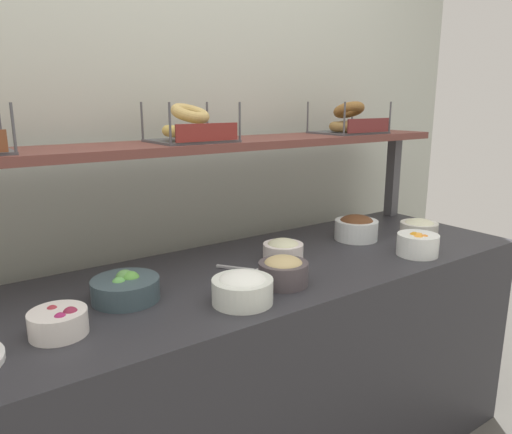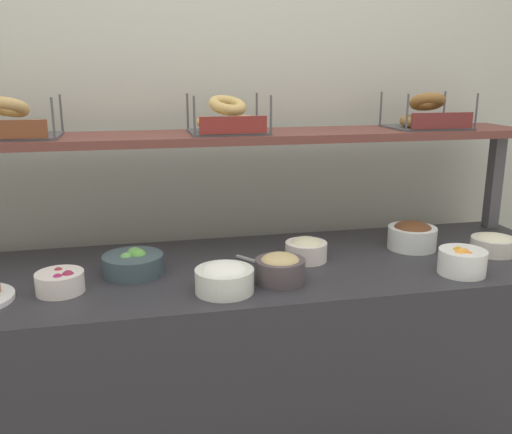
{
  "view_description": "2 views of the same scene",
  "coord_description": "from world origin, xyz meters",
  "px_view_note": "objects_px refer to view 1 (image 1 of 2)",
  "views": [
    {
      "loc": [
        -0.84,
        -1.3,
        1.42
      ],
      "look_at": [
        0.11,
        0.03,
        1.03
      ],
      "focal_mm": 33.87,
      "sensor_mm": 36.0,
      "label": 1
    },
    {
      "loc": [
        -0.36,
        -1.78,
        1.5
      ],
      "look_at": [
        0.05,
        0.06,
        1.01
      ],
      "focal_mm": 39.08,
      "sensor_mm": 36.0,
      "label": 2
    }
  ],
  "objects_px": {
    "bagel_basket_cinnamon_raisin": "(349,123)",
    "bagel_basket_sesame": "(191,129)",
    "bowl_fruit_salad": "(418,244)",
    "serving_spoon_near_plate": "(249,269)",
    "bowl_potato_salad": "(419,228)",
    "bowl_veggie_mix": "(126,288)",
    "bowl_chocolate_spread": "(356,227)",
    "bowl_hummus": "(283,271)",
    "bowl_cream_cheese": "(242,288)",
    "bowl_scallion_spread": "(283,250)",
    "bowl_beet_salad": "(59,322)"
  },
  "relations": [
    {
      "from": "bagel_basket_cinnamon_raisin",
      "to": "bagel_basket_sesame",
      "type": "bearing_deg",
      "value": -179.88
    },
    {
      "from": "bowl_fruit_salad",
      "to": "serving_spoon_near_plate",
      "type": "bearing_deg",
      "value": 160.36
    },
    {
      "from": "bowl_potato_salad",
      "to": "bagel_basket_sesame",
      "type": "relative_size",
      "value": 0.57
    },
    {
      "from": "bowl_potato_salad",
      "to": "bagel_basket_cinnamon_raisin",
      "type": "height_order",
      "value": "bagel_basket_cinnamon_raisin"
    },
    {
      "from": "bowl_veggie_mix",
      "to": "bagel_basket_cinnamon_raisin",
      "type": "distance_m",
      "value": 1.27
    },
    {
      "from": "bowl_chocolate_spread",
      "to": "bowl_veggie_mix",
      "type": "relative_size",
      "value": 0.91
    },
    {
      "from": "bowl_potato_salad",
      "to": "bagel_basket_cinnamon_raisin",
      "type": "distance_m",
      "value": 0.56
    },
    {
      "from": "bowl_fruit_salad",
      "to": "serving_spoon_near_plate",
      "type": "distance_m",
      "value": 0.67
    },
    {
      "from": "bowl_potato_salad",
      "to": "bowl_chocolate_spread",
      "type": "xyz_separation_m",
      "value": [
        -0.26,
        0.12,
        0.01
      ]
    },
    {
      "from": "bowl_hummus",
      "to": "bowl_chocolate_spread",
      "type": "height_order",
      "value": "bowl_chocolate_spread"
    },
    {
      "from": "bowl_cream_cheese",
      "to": "bagel_basket_sesame",
      "type": "bearing_deg",
      "value": 78.64
    },
    {
      "from": "serving_spoon_near_plate",
      "to": "bowl_scallion_spread",
      "type": "bearing_deg",
      "value": 5.49
    },
    {
      "from": "bagel_basket_cinnamon_raisin",
      "to": "bowl_scallion_spread",
      "type": "bearing_deg",
      "value": -156.53
    },
    {
      "from": "bowl_fruit_salad",
      "to": "bowl_beet_salad",
      "type": "bearing_deg",
      "value": 174.72
    },
    {
      "from": "bagel_basket_sesame",
      "to": "bowl_potato_salad",
      "type": "bearing_deg",
      "value": -18.84
    },
    {
      "from": "bowl_potato_salad",
      "to": "bowl_veggie_mix",
      "type": "height_order",
      "value": "bowl_veggie_mix"
    },
    {
      "from": "bowl_veggie_mix",
      "to": "bowl_scallion_spread",
      "type": "bearing_deg",
      "value": 0.55
    },
    {
      "from": "bowl_chocolate_spread",
      "to": "bowl_fruit_salad",
      "type": "bearing_deg",
      "value": -84.0
    },
    {
      "from": "bowl_fruit_salad",
      "to": "bagel_basket_sesame",
      "type": "bearing_deg",
      "value": 145.3
    },
    {
      "from": "bowl_chocolate_spread",
      "to": "bagel_basket_cinnamon_raisin",
      "type": "distance_m",
      "value": 0.49
    },
    {
      "from": "bowl_fruit_salad",
      "to": "bagel_basket_cinnamon_raisin",
      "type": "relative_size",
      "value": 0.52
    },
    {
      "from": "bowl_fruit_salad",
      "to": "bowl_veggie_mix",
      "type": "xyz_separation_m",
      "value": [
        -1.06,
        0.23,
        -0.01
      ]
    },
    {
      "from": "bowl_scallion_spread",
      "to": "bagel_basket_sesame",
      "type": "height_order",
      "value": "bagel_basket_sesame"
    },
    {
      "from": "bowl_hummus",
      "to": "bowl_beet_salad",
      "type": "height_order",
      "value": "bowl_hummus"
    },
    {
      "from": "bowl_beet_salad",
      "to": "serving_spoon_near_plate",
      "type": "xyz_separation_m",
      "value": [
        0.65,
        0.11,
        -0.03
      ]
    },
    {
      "from": "bowl_scallion_spread",
      "to": "bowl_chocolate_spread",
      "type": "bearing_deg",
      "value": 6.14
    },
    {
      "from": "bowl_cream_cheese",
      "to": "bowl_veggie_mix",
      "type": "xyz_separation_m",
      "value": [
        -0.27,
        0.22,
        -0.01
      ]
    },
    {
      "from": "bowl_chocolate_spread",
      "to": "bagel_basket_sesame",
      "type": "relative_size",
      "value": 0.65
    },
    {
      "from": "bowl_chocolate_spread",
      "to": "bagel_basket_cinnamon_raisin",
      "type": "bearing_deg",
      "value": 56.32
    },
    {
      "from": "bowl_fruit_salad",
      "to": "bagel_basket_cinnamon_raisin",
      "type": "xyz_separation_m",
      "value": [
        0.1,
        0.49,
        0.43
      ]
    },
    {
      "from": "bowl_scallion_spread",
      "to": "bowl_cream_cheese",
      "type": "relative_size",
      "value": 0.82
    },
    {
      "from": "bowl_scallion_spread",
      "to": "bowl_beet_salad",
      "type": "height_order",
      "value": "bowl_scallion_spread"
    },
    {
      "from": "bowl_cream_cheese",
      "to": "bagel_basket_cinnamon_raisin",
      "type": "bearing_deg",
      "value": 27.7
    },
    {
      "from": "bowl_cream_cheese",
      "to": "serving_spoon_near_plate",
      "type": "bearing_deg",
      "value": 51.63
    },
    {
      "from": "bowl_chocolate_spread",
      "to": "bagel_basket_sesame",
      "type": "distance_m",
      "value": 0.82
    },
    {
      "from": "bowl_cream_cheese",
      "to": "bowl_beet_salad",
      "type": "xyz_separation_m",
      "value": [
        -0.49,
        0.1,
        -0.01
      ]
    },
    {
      "from": "bowl_veggie_mix",
      "to": "bagel_basket_sesame",
      "type": "relative_size",
      "value": 0.71
    },
    {
      "from": "bowl_potato_salad",
      "to": "bagel_basket_sesame",
      "type": "xyz_separation_m",
      "value": [
        -0.93,
        0.32,
        0.44
      ]
    },
    {
      "from": "bowl_hummus",
      "to": "bagel_basket_sesame",
      "type": "distance_m",
      "value": 0.61
    },
    {
      "from": "bowl_hummus",
      "to": "bowl_beet_salad",
      "type": "distance_m",
      "value": 0.68
    },
    {
      "from": "bowl_veggie_mix",
      "to": "bowl_hummus",
      "type": "bearing_deg",
      "value": -20.99
    },
    {
      "from": "serving_spoon_near_plate",
      "to": "bagel_basket_sesame",
      "type": "bearing_deg",
      "value": 105.31
    },
    {
      "from": "bowl_hummus",
      "to": "bowl_veggie_mix",
      "type": "height_order",
      "value": "bowl_hummus"
    },
    {
      "from": "bowl_chocolate_spread",
      "to": "bowl_scallion_spread",
      "type": "bearing_deg",
      "value": -173.86
    },
    {
      "from": "bowl_veggie_mix",
      "to": "serving_spoon_near_plate",
      "type": "relative_size",
      "value": 1.33
    },
    {
      "from": "bagel_basket_cinnamon_raisin",
      "to": "bowl_hummus",
      "type": "bearing_deg",
      "value": -148.99
    },
    {
      "from": "serving_spoon_near_plate",
      "to": "bagel_basket_cinnamon_raisin",
      "type": "bearing_deg",
      "value": 19.7
    },
    {
      "from": "bowl_fruit_salad",
      "to": "bowl_veggie_mix",
      "type": "bearing_deg",
      "value": 167.57
    },
    {
      "from": "bowl_potato_salad",
      "to": "bowl_fruit_salad",
      "type": "xyz_separation_m",
      "value": [
        -0.23,
        -0.17,
        0.01
      ]
    },
    {
      "from": "bowl_beet_salad",
      "to": "serving_spoon_near_plate",
      "type": "height_order",
      "value": "bowl_beet_salad"
    }
  ]
}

